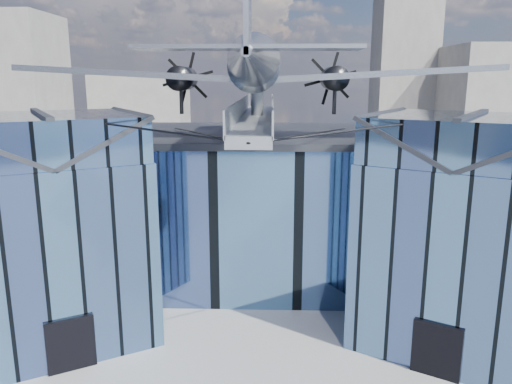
{
  "coord_description": "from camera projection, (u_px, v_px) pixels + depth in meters",
  "views": [
    {
      "loc": [
        0.86,
        -25.38,
        13.43
      ],
      "look_at": [
        0.0,
        2.0,
        7.2
      ],
      "focal_mm": 35.0,
      "sensor_mm": 36.0,
      "label": 1
    }
  ],
  "objects": [
    {
      "name": "ground_plane",
      "position": [
        255.0,
        326.0,
        27.75
      ],
      "size": [
        120.0,
        120.0,
        0.0
      ],
      "primitive_type": "plane",
      "color": "gray"
    },
    {
      "name": "museum",
      "position": [
        258.0,
        204.0,
        32.19
      ],
      "size": [
        32.88,
        24.5,
        17.6
      ],
      "color": "#4B6B98",
      "rests_on": "ground"
    },
    {
      "name": "bg_towers",
      "position": [
        276.0,
        102.0,
        74.69
      ],
      "size": [
        77.0,
        24.5,
        26.0
      ],
      "color": "gray",
      "rests_on": "ground"
    }
  ]
}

